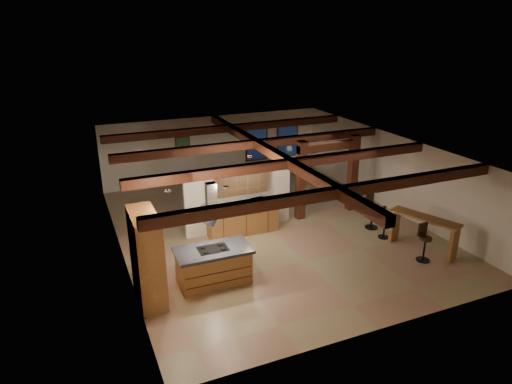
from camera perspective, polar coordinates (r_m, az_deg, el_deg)
ground at (r=15.93m, az=1.88°, el=-4.68°), size 12.00×12.00×0.00m
room_walls at (r=15.25m, az=1.95°, el=1.38°), size 12.00×12.00×12.00m
ceiling_beams at (r=14.96m, az=2.00°, el=4.93°), size 10.00×12.00×0.28m
timber_posts at (r=16.83m, az=8.98°, el=2.92°), size 2.50×0.30×2.90m
partition_wall at (r=15.56m, az=-2.20°, el=-0.91°), size 3.80×0.18×2.20m
pantry_cabinet at (r=11.93m, az=-13.46°, el=-7.98°), size 0.67×1.60×2.40m
back_counter at (r=15.46m, az=-1.65°, el=-3.55°), size 2.50×0.66×0.94m
upper_display_cabinet at (r=15.13m, az=-1.98°, el=1.50°), size 1.80×0.36×0.95m
range_hood at (r=12.14m, az=-5.52°, el=-3.87°), size 1.10×1.10×1.40m
back_windows at (r=21.63m, az=2.04°, el=6.37°), size 2.70×0.07×1.70m
framed_art at (r=20.19m, az=-9.14°, el=5.68°), size 0.65×0.05×0.85m
recessed_cans at (r=12.31m, az=-4.90°, el=1.94°), size 3.16×2.46×0.03m
kitchen_island at (r=12.72m, az=-5.32°, el=-9.08°), size 2.08×1.13×1.02m
dining_table at (r=17.76m, az=-2.94°, el=-0.90°), size 1.79×1.08×0.61m
sofa at (r=21.34m, az=1.16°, el=2.87°), size 2.26×1.24×0.62m
microwave at (r=15.43m, az=0.27°, el=-1.22°), size 0.47×0.34×0.25m
bar_counter at (r=15.16m, az=20.24°, el=-4.21°), size 1.30×2.20×1.13m
side_table at (r=21.86m, az=5.94°, el=3.16°), size 0.62×0.62×0.60m
table_lamp at (r=21.71m, az=5.99°, el=4.53°), size 0.29×0.29×0.34m
bar_stool_a at (r=14.60m, az=20.27°, el=-5.90°), size 0.41×0.41×1.17m
bar_stool_b at (r=15.73m, az=15.70°, el=-3.68°), size 0.38×0.39×1.06m
bar_stool_c at (r=16.31m, az=14.26°, el=-2.22°), size 0.45×0.46×1.28m
dining_chairs at (r=17.64m, az=-2.96°, el=0.13°), size 2.42×2.42×1.27m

